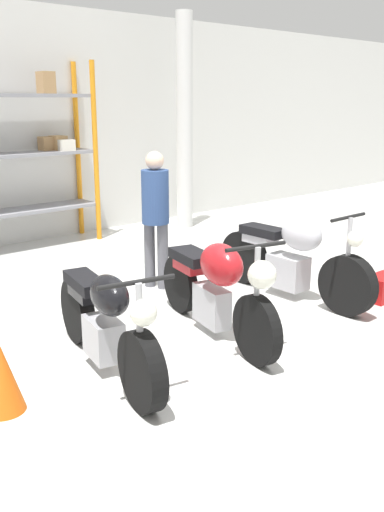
# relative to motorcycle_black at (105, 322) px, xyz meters

# --- Properties ---
(ground_plane) EXTENTS (30.00, 30.00, 0.00)m
(ground_plane) POSITION_rel_motorcycle_black_xyz_m (1.24, -0.06, -0.44)
(ground_plane) COLOR silver
(back_wall) EXTENTS (30.00, 0.08, 3.60)m
(back_wall) POSITION_rel_motorcycle_black_xyz_m (1.24, 4.72, 1.36)
(back_wall) COLOR silver
(back_wall) RESTS_ON ground_plane
(support_pillar) EXTENTS (0.28, 0.28, 3.60)m
(support_pillar) POSITION_rel_motorcycle_black_xyz_m (4.15, 3.88, 1.36)
(support_pillar) COLOR silver
(support_pillar) RESTS_ON ground_plane
(motorcycle_black) EXTENTS (0.68, 2.01, 0.98)m
(motorcycle_black) POSITION_rel_motorcycle_black_xyz_m (0.00, 0.00, 0.00)
(motorcycle_black) COLOR black
(motorcycle_black) RESTS_ON ground_plane
(motorcycle_red) EXTENTS (0.73, 2.01, 1.04)m
(motorcycle_red) POSITION_rel_motorcycle_black_xyz_m (1.19, -0.06, 0.07)
(motorcycle_red) COLOR black
(motorcycle_red) RESTS_ON ground_plane
(motorcycle_silver) EXTENTS (0.57, 2.14, 1.05)m
(motorcycle_silver) POSITION_rel_motorcycle_black_xyz_m (2.61, 0.20, 0.02)
(motorcycle_silver) COLOR black
(motorcycle_silver) RESTS_ON ground_plane
(person_browsing) EXTENTS (0.42, 0.42, 1.62)m
(person_browsing) POSITION_rel_motorcycle_black_xyz_m (1.67, 1.49, 0.51)
(person_browsing) COLOR #595960
(person_browsing) RESTS_ON ground_plane
(toolbox) EXTENTS (0.44, 0.26, 0.28)m
(toolbox) POSITION_rel_motorcycle_black_xyz_m (3.32, -0.54, -0.30)
(toolbox) COLOR red
(toolbox) RESTS_ON ground_plane
(traffic_cone) EXTENTS (0.32, 0.32, 0.55)m
(traffic_cone) POSITION_rel_motorcycle_black_xyz_m (-0.91, -0.04, -0.16)
(traffic_cone) COLOR orange
(traffic_cone) RESTS_ON ground_plane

